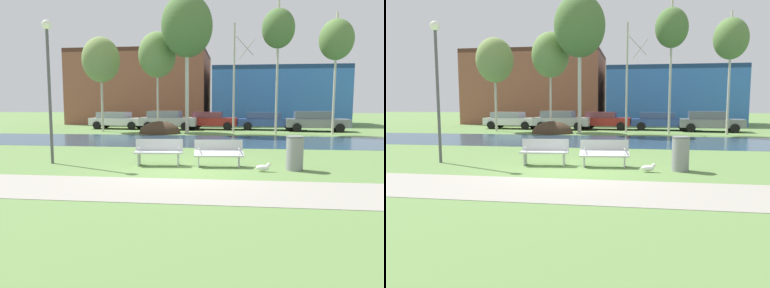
# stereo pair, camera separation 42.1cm
# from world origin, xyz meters

# --- Properties ---
(ground_plane) EXTENTS (120.00, 120.00, 0.00)m
(ground_plane) POSITION_xyz_m (0.00, 10.00, 0.00)
(ground_plane) COLOR #5B7F42
(paved_path_strip) EXTENTS (60.00, 2.47, 0.01)m
(paved_path_strip) POSITION_xyz_m (0.00, -2.30, 0.01)
(paved_path_strip) COLOR gray
(paved_path_strip) RESTS_ON ground
(river_band) EXTENTS (80.00, 6.53, 0.01)m
(river_band) POSITION_xyz_m (0.00, 9.10, 0.00)
(river_band) COLOR #284256
(river_band) RESTS_ON ground
(soil_mound) EXTENTS (2.88, 2.56, 1.68)m
(soil_mound) POSITION_xyz_m (-3.64, 13.73, 0.00)
(soil_mound) COLOR #423021
(soil_mound) RESTS_ON ground
(bench_left) EXTENTS (1.64, 0.70, 0.87)m
(bench_left) POSITION_xyz_m (-1.01, 1.02, 0.47)
(bench_left) COLOR #B2B5B7
(bench_left) RESTS_ON ground
(bench_right) EXTENTS (1.64, 0.70, 0.87)m
(bench_right) POSITION_xyz_m (0.99, 1.02, 0.47)
(bench_right) COLOR #B2B5B7
(bench_right) RESTS_ON ground
(trash_bin) EXTENTS (0.55, 0.55, 1.07)m
(trash_bin) POSITION_xyz_m (3.36, 0.65, 0.55)
(trash_bin) COLOR gray
(trash_bin) RESTS_ON ground
(seagull) EXTENTS (0.48, 0.18, 0.27)m
(seagull) POSITION_xyz_m (2.39, 0.29, 0.13)
(seagull) COLOR white
(seagull) RESTS_ON ground
(streetlamp) EXTENTS (0.32, 0.32, 4.83)m
(streetlamp) POSITION_xyz_m (-4.76, 0.98, 3.27)
(streetlamp) COLOR #4C4C51
(streetlamp) RESTS_ON ground
(birch_far_left) EXTENTS (2.73, 2.73, 6.87)m
(birch_far_left) POSITION_xyz_m (-8.21, 14.95, 5.22)
(birch_far_left) COLOR #BCB7A8
(birch_far_left) RESTS_ON ground
(birch_left) EXTENTS (2.74, 2.74, 7.24)m
(birch_left) POSITION_xyz_m (-4.16, 15.55, 5.59)
(birch_left) COLOR beige
(birch_left) RESTS_ON ground
(birch_center_left) EXTENTS (3.50, 3.50, 9.39)m
(birch_center_left) POSITION_xyz_m (-1.78, 14.09, 7.26)
(birch_center_left) COLOR beige
(birch_center_left) RESTS_ON ground
(birch_center) EXTENTS (1.48, 2.69, 7.62)m
(birch_center) POSITION_xyz_m (1.48, 14.99, 3.94)
(birch_center) COLOR #BCB7A8
(birch_center) RESTS_ON ground
(birch_center_right) EXTENTS (2.18, 2.18, 9.04)m
(birch_center_right) POSITION_xyz_m (4.34, 14.44, 7.01)
(birch_center_right) COLOR #BCB7A8
(birch_center_right) RESTS_ON ground
(birch_right) EXTENTS (2.20, 2.20, 7.96)m
(birch_right) POSITION_xyz_m (8.03, 14.17, 6.18)
(birch_right) COLOR beige
(birch_right) RESTS_ON ground
(parked_van_nearest_white) EXTENTS (4.58, 2.22, 1.37)m
(parked_van_nearest_white) POSITION_xyz_m (-8.03, 17.72, 0.73)
(parked_van_nearest_white) COLOR silver
(parked_van_nearest_white) RESTS_ON ground
(parked_sedan_second_silver) EXTENTS (4.63, 2.34, 1.48)m
(parked_sedan_second_silver) POSITION_xyz_m (-3.74, 17.40, 0.78)
(parked_sedan_second_silver) COLOR #B2B5BC
(parked_sedan_second_silver) RESTS_ON ground
(parked_hatch_third_red) EXTENTS (4.17, 2.19, 1.40)m
(parked_hatch_third_red) POSITION_xyz_m (-0.36, 17.98, 0.75)
(parked_hatch_third_red) COLOR maroon
(parked_hatch_third_red) RESTS_ON ground
(parked_wagon_fourth_blue) EXTENTS (4.85, 2.28, 1.39)m
(parked_wagon_fourth_blue) POSITION_xyz_m (4.05, 17.92, 0.74)
(parked_wagon_fourth_blue) COLOR #2D4793
(parked_wagon_fourth_blue) RESTS_ON ground
(parked_suv_fifth_grey) EXTENTS (4.62, 2.40, 1.49)m
(parked_suv_fifth_grey) POSITION_xyz_m (7.49, 16.90, 0.79)
(parked_suv_fifth_grey) COLOR slate
(parked_suv_fifth_grey) RESTS_ON ground
(building_brick_low) EXTENTS (13.69, 9.43, 7.36)m
(building_brick_low) POSITION_xyz_m (-8.19, 27.37, 3.68)
(building_brick_low) COLOR brown
(building_brick_low) RESTS_ON ground
(building_blue_store) EXTENTS (12.41, 8.70, 5.53)m
(building_blue_store) POSITION_xyz_m (5.63, 26.67, 2.77)
(building_blue_store) COLOR #3870C6
(building_blue_store) RESTS_ON ground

